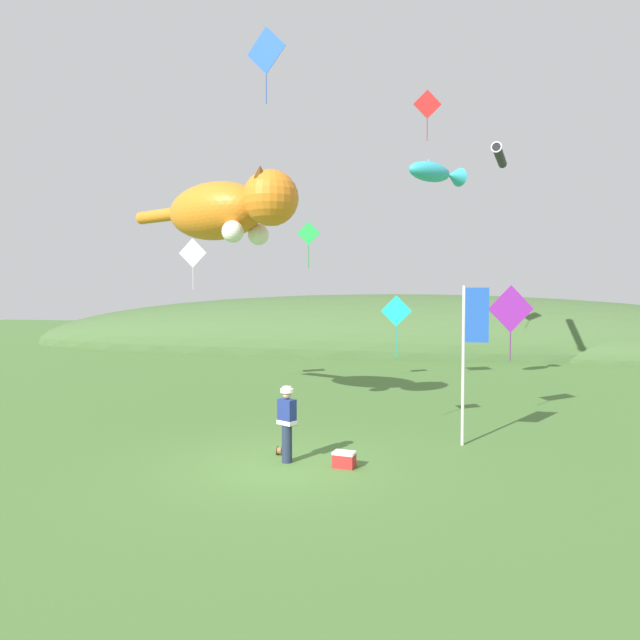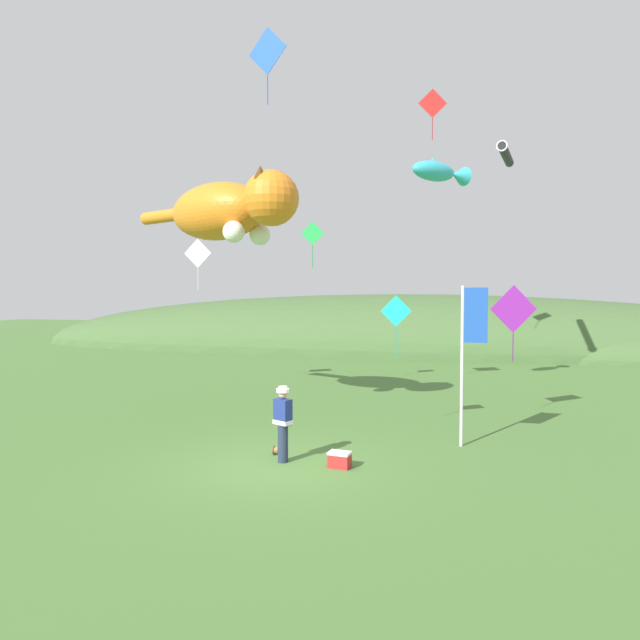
{
  "view_description": "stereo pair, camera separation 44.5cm",
  "coord_description": "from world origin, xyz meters",
  "px_view_note": "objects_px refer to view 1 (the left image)",
  "views": [
    {
      "loc": [
        3.56,
        -12.24,
        3.93
      ],
      "look_at": [
        0.0,
        4.0,
        3.14
      ],
      "focal_mm": 32.0,
      "sensor_mm": 36.0,
      "label": 1
    },
    {
      "loc": [
        3.99,
        -12.14,
        3.93
      ],
      "look_at": [
        0.0,
        4.0,
        3.14
      ],
      "focal_mm": 32.0,
      "sensor_mm": 36.0,
      "label": 2
    }
  ],
  "objects_px": {
    "kite_diamond_blue": "(266,51)",
    "kite_diamond_teal": "(396,312)",
    "festival_attendant": "(287,422)",
    "kite_spool": "(279,451)",
    "picnic_cooler": "(344,459)",
    "kite_tube_streamer": "(500,156)",
    "kite_diamond_green": "(309,234)",
    "kite_fish_windsock": "(435,173)",
    "kite_diamond_white": "(193,253)",
    "festival_banner_pole": "(470,341)",
    "kite_giant_cat": "(227,210)",
    "kite_diamond_red": "(427,105)",
    "kite_diamond_violet": "(511,309)"
  },
  "relations": [
    {
      "from": "festival_banner_pole",
      "to": "kite_diamond_teal",
      "type": "bearing_deg",
      "value": 148.98
    },
    {
      "from": "kite_spool",
      "to": "picnic_cooler",
      "type": "distance_m",
      "value": 1.82
    },
    {
      "from": "festival_attendant",
      "to": "kite_diamond_red",
      "type": "distance_m",
      "value": 16.19
    },
    {
      "from": "kite_fish_windsock",
      "to": "kite_diamond_blue",
      "type": "bearing_deg",
      "value": -137.35
    },
    {
      "from": "festival_attendant",
      "to": "festival_banner_pole",
      "type": "distance_m",
      "value": 5.14
    },
    {
      "from": "kite_diamond_white",
      "to": "kite_diamond_teal",
      "type": "bearing_deg",
      "value": -31.49
    },
    {
      "from": "kite_diamond_teal",
      "to": "kite_diamond_violet",
      "type": "bearing_deg",
      "value": 36.81
    },
    {
      "from": "picnic_cooler",
      "to": "kite_diamond_violet",
      "type": "height_order",
      "value": "kite_diamond_violet"
    },
    {
      "from": "kite_diamond_violet",
      "to": "kite_diamond_white",
      "type": "distance_m",
      "value": 12.52
    },
    {
      "from": "picnic_cooler",
      "to": "kite_diamond_teal",
      "type": "height_order",
      "value": "kite_diamond_teal"
    },
    {
      "from": "kite_diamond_blue",
      "to": "kite_fish_windsock",
      "type": "bearing_deg",
      "value": 42.65
    },
    {
      "from": "festival_attendant",
      "to": "kite_diamond_white",
      "type": "bearing_deg",
      "value": 125.89
    },
    {
      "from": "kite_fish_windsock",
      "to": "kite_diamond_green",
      "type": "bearing_deg",
      "value": -179.34
    },
    {
      "from": "kite_spool",
      "to": "festival_banner_pole",
      "type": "bearing_deg",
      "value": 22.54
    },
    {
      "from": "kite_diamond_green",
      "to": "festival_banner_pole",
      "type": "bearing_deg",
      "value": -48.89
    },
    {
      "from": "kite_fish_windsock",
      "to": "kite_diamond_violet",
      "type": "height_order",
      "value": "kite_fish_windsock"
    },
    {
      "from": "kite_spool",
      "to": "kite_diamond_blue",
      "type": "height_order",
      "value": "kite_diamond_blue"
    },
    {
      "from": "picnic_cooler",
      "to": "kite_diamond_green",
      "type": "height_order",
      "value": "kite_diamond_green"
    },
    {
      "from": "kite_giant_cat",
      "to": "kite_diamond_red",
      "type": "height_order",
      "value": "kite_diamond_red"
    },
    {
      "from": "kite_diamond_white",
      "to": "kite_diamond_blue",
      "type": "bearing_deg",
      "value": -43.99
    },
    {
      "from": "kite_fish_windsock",
      "to": "kite_diamond_white",
      "type": "xyz_separation_m",
      "value": [
        -9.6,
        -0.27,
        -2.86
      ]
    },
    {
      "from": "kite_giant_cat",
      "to": "kite_diamond_blue",
      "type": "relative_size",
      "value": 2.84
    },
    {
      "from": "picnic_cooler",
      "to": "kite_giant_cat",
      "type": "bearing_deg",
      "value": 134.98
    },
    {
      "from": "kite_diamond_green",
      "to": "kite_diamond_red",
      "type": "distance_m",
      "value": 7.53
    },
    {
      "from": "festival_attendant",
      "to": "kite_diamond_green",
      "type": "distance_m",
      "value": 10.67
    },
    {
      "from": "festival_attendant",
      "to": "kite_diamond_blue",
      "type": "height_order",
      "value": "kite_diamond_blue"
    },
    {
      "from": "festival_attendant",
      "to": "kite_diamond_blue",
      "type": "bearing_deg",
      "value": 112.82
    },
    {
      "from": "kite_fish_windsock",
      "to": "kite_diamond_teal",
      "type": "bearing_deg",
      "value": -99.63
    },
    {
      "from": "picnic_cooler",
      "to": "kite_giant_cat",
      "type": "height_order",
      "value": "kite_giant_cat"
    },
    {
      "from": "kite_fish_windsock",
      "to": "kite_diamond_red",
      "type": "xyz_separation_m",
      "value": [
        -0.39,
        2.58,
        3.33
      ]
    },
    {
      "from": "kite_diamond_teal",
      "to": "kite_giant_cat",
      "type": "bearing_deg",
      "value": 170.7
    },
    {
      "from": "kite_diamond_green",
      "to": "kite_diamond_teal",
      "type": "bearing_deg",
      "value": -54.91
    },
    {
      "from": "festival_attendant",
      "to": "kite_diamond_teal",
      "type": "relative_size",
      "value": 1.0
    },
    {
      "from": "festival_banner_pole",
      "to": "kite_diamond_green",
      "type": "height_order",
      "value": "kite_diamond_green"
    },
    {
      "from": "kite_diamond_red",
      "to": "kite_diamond_white",
      "type": "relative_size",
      "value": 1.01
    },
    {
      "from": "kite_fish_windsock",
      "to": "kite_diamond_violet",
      "type": "xyz_separation_m",
      "value": [
        2.42,
        -3.05,
        -4.98
      ]
    },
    {
      "from": "kite_fish_windsock",
      "to": "kite_diamond_blue",
      "type": "relative_size",
      "value": 1.07
    },
    {
      "from": "kite_tube_streamer",
      "to": "kite_spool",
      "type": "bearing_deg",
      "value": -117.18
    },
    {
      "from": "kite_diamond_blue",
      "to": "kite_diamond_teal",
      "type": "relative_size",
      "value": 1.32
    },
    {
      "from": "kite_tube_streamer",
      "to": "kite_diamond_blue",
      "type": "relative_size",
      "value": 1.36
    },
    {
      "from": "kite_diamond_violet",
      "to": "kite_diamond_blue",
      "type": "xyz_separation_m",
      "value": [
        -7.48,
        -1.6,
        7.96
      ]
    },
    {
      "from": "kite_spool",
      "to": "kite_diamond_white",
      "type": "height_order",
      "value": "kite_diamond_white"
    },
    {
      "from": "kite_tube_streamer",
      "to": "kite_diamond_blue",
      "type": "height_order",
      "value": "kite_diamond_blue"
    },
    {
      "from": "festival_attendant",
      "to": "kite_diamond_green",
      "type": "height_order",
      "value": "kite_diamond_green"
    },
    {
      "from": "festival_banner_pole",
      "to": "kite_diamond_green",
      "type": "relative_size",
      "value": 2.28
    },
    {
      "from": "kite_spool",
      "to": "kite_diamond_teal",
      "type": "height_order",
      "value": "kite_diamond_teal"
    },
    {
      "from": "kite_diamond_green",
      "to": "kite_diamond_violet",
      "type": "relative_size",
      "value": 0.76
    },
    {
      "from": "kite_diamond_white",
      "to": "kite_tube_streamer",
      "type": "bearing_deg",
      "value": 15.7
    },
    {
      "from": "kite_tube_streamer",
      "to": "kite_diamond_green",
      "type": "xyz_separation_m",
      "value": [
        -7.38,
        -3.2,
        -3.38
      ]
    },
    {
      "from": "kite_fish_windsock",
      "to": "kite_diamond_white",
      "type": "bearing_deg",
      "value": -178.39
    }
  ]
}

